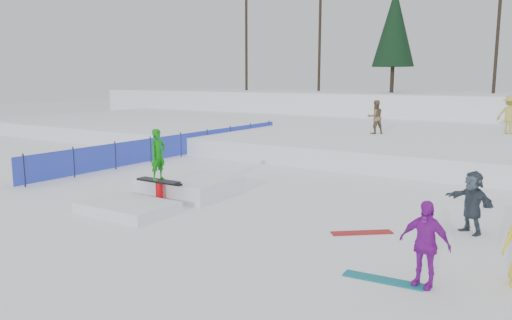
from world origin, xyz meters
The scene contains 11 objects.
ground centered at (0.00, 0.00, 0.00)m, with size 120.00×120.00×0.00m, color white.
snow_berm centered at (0.00, 30.00, 1.20)m, with size 60.00×14.00×2.40m, color white.
snow_midrise centered at (0.00, 16.00, 0.40)m, with size 50.00×18.00×0.80m, color white.
safety_fence centered at (-6.50, 6.60, 0.55)m, with size 0.05×16.00×1.10m.
walker_olive centered at (0.07, 13.46, 1.62)m, with size 0.80×0.62×1.65m, color brown.
walker_ygreen centered at (5.61, 16.92, 1.74)m, with size 1.21×0.70×1.88m, color #B1AB41.
spectator_purple centered at (6.43, -1.98, 0.75)m, with size 0.88×0.37×1.50m, color purple.
spectator_dark centered at (6.57, 1.62, 0.72)m, with size 1.34×0.43×1.45m, color #333E4A.
loose_board_red centered at (4.50, 0.26, 0.01)m, with size 1.40×0.28×0.03m, color maroon.
loose_board_teal centered at (5.81, -2.12, 0.01)m, with size 1.40×0.28×0.03m, color #0F656E.
jib_rail_feature centered at (-1.29, 0.34, 0.30)m, with size 2.60×4.40×2.11m.
Camera 1 is at (8.41, -10.24, 3.48)m, focal length 35.00 mm.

